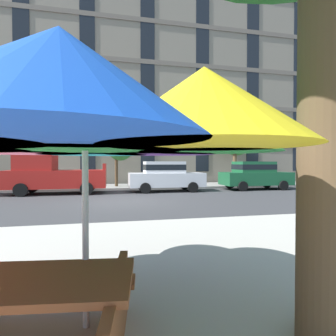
{
  "coord_description": "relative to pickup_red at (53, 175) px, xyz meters",
  "views": [
    {
      "loc": [
        -0.48,
        -11.59,
        1.68
      ],
      "look_at": [
        2.66,
        3.2,
        1.4
      ],
      "focal_mm": 28.17,
      "sensor_mm": 36.0,
      "label": 1
    }
  ],
  "objects": [
    {
      "name": "ground_plane",
      "position": [
        3.61,
        -3.7,
        -1.03
      ],
      "size": [
        120.0,
        120.0,
        0.0
      ],
      "primitive_type": "plane",
      "color": "#38383A"
    },
    {
      "name": "sidewalk_near_patio",
      "position": [
        3.61,
        -12.7,
        -0.97
      ],
      "size": [
        56.0,
        9.0,
        0.12
      ],
      "primitive_type": "cube",
      "color": "#B2ADA3",
      "rests_on": "ground"
    },
    {
      "name": "sidewalk_far",
      "position": [
        3.61,
        3.1,
        -0.97
      ],
      "size": [
        56.0,
        3.6,
        0.12
      ],
      "primitive_type": "cube",
      "color": "gray",
      "rests_on": "ground"
    },
    {
      "name": "apartment_building",
      "position": [
        3.61,
        11.29,
        8.57
      ],
      "size": [
        36.09,
        12.08,
        19.2
      ],
      "color": "gray",
      "rests_on": "ground"
    },
    {
      "name": "pickup_red",
      "position": [
        0.0,
        0.0,
        0.0
      ],
      "size": [
        5.1,
        2.12,
        2.2
      ],
      "color": "#B21E19",
      "rests_on": "ground"
    },
    {
      "name": "sedan_white",
      "position": [
        6.22,
        -0.0,
        -0.08
      ],
      "size": [
        4.4,
        1.98,
        1.78
      ],
      "color": "silver",
      "rests_on": "ground"
    },
    {
      "name": "sedan_green",
      "position": [
        12.06,
        -0.0,
        -0.08
      ],
      "size": [
        4.4,
        1.98,
        1.78
      ],
      "color": "#195933",
      "rests_on": "ground"
    },
    {
      "name": "street_tree_middle",
      "position": [
        3.48,
        2.96,
        1.97
      ],
      "size": [
        2.14,
        1.9,
        4.18
      ],
      "color": "#4C3823",
      "rests_on": "ground"
    },
    {
      "name": "street_tree_right",
      "position": [
        12.48,
        3.7,
        2.86
      ],
      "size": [
        3.19,
        2.85,
        5.51
      ],
      "color": "brown",
      "rests_on": "ground"
    },
    {
      "name": "patio_umbrella",
      "position": [
        2.88,
        -12.7,
        1.05
      ],
      "size": [
        3.94,
        3.94,
        2.42
      ],
      "color": "silver",
      "rests_on": "ground"
    },
    {
      "name": "picnic_table",
      "position": [
        2.39,
        -13.04,
        -0.54
      ],
      "size": [
        1.98,
        1.73,
        0.77
      ],
      "color": "brown",
      "rests_on": "ground"
    }
  ]
}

